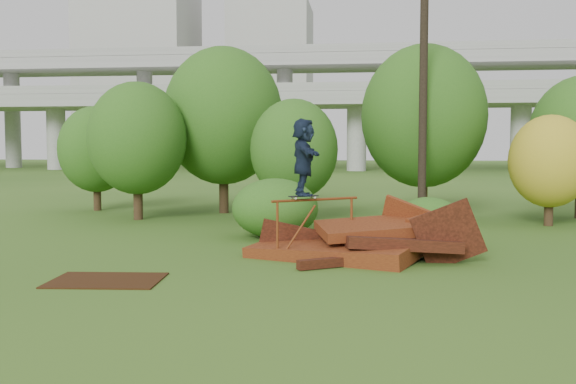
# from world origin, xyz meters

# --- Properties ---
(ground) EXTENTS (240.00, 240.00, 0.00)m
(ground) POSITION_xyz_m (0.00, 0.00, 0.00)
(ground) COLOR #2D5116
(ground) RESTS_ON ground
(scrap_pile) EXTENTS (5.79, 3.81, 1.90)m
(scrap_pile) POSITION_xyz_m (0.92, 2.14, 0.33)
(scrap_pile) COLOR #45170C
(scrap_pile) RESTS_ON ground
(grind_rail) EXTENTS (2.01, 1.49, 1.44)m
(grind_rail) POSITION_xyz_m (-0.13, 2.14, 1.05)
(grind_rail) COLOR brown
(grind_rail) RESTS_ON ground
(skateboard) EXTENTS (0.72, 0.60, 0.08)m
(skateboard) POSITION_xyz_m (-0.41, 1.94, 1.50)
(skateboard) COLOR black
(skateboard) RESTS_ON grind_rail
(skater) EXTENTS (0.91, 1.81, 1.87)m
(skater) POSITION_xyz_m (-0.41, 1.94, 2.45)
(skater) COLOR #172339
(skater) RESTS_ON skateboard
(flat_plate) EXTENTS (2.31, 1.74, 0.03)m
(flat_plate) POSITION_xyz_m (-4.09, -1.27, 0.01)
(flat_plate) COLOR black
(flat_plate) RESTS_ON ground
(tree_0) EXTENTS (3.62, 3.62, 5.11)m
(tree_0) POSITION_xyz_m (-7.32, 9.42, 3.02)
(tree_0) COLOR black
(tree_0) RESTS_ON ground
(tree_1) EXTENTS (4.86, 4.86, 6.76)m
(tree_1) POSITION_xyz_m (-4.69, 12.17, 3.96)
(tree_1) COLOR black
(tree_1) RESTS_ON ground
(tree_2) EXTENTS (3.13, 3.13, 4.42)m
(tree_2) POSITION_xyz_m (-1.47, 9.25, 2.61)
(tree_2) COLOR black
(tree_2) RESTS_ON ground
(tree_3) EXTENTS (4.78, 4.78, 6.64)m
(tree_3) POSITION_xyz_m (3.28, 11.75, 3.88)
(tree_3) COLOR black
(tree_3) RESTS_ON ground
(tree_4) EXTENTS (2.75, 2.75, 3.80)m
(tree_4) POSITION_xyz_m (7.32, 9.29, 2.21)
(tree_4) COLOR black
(tree_4) RESTS_ON ground
(tree_6) EXTENTS (3.18, 3.18, 4.44)m
(tree_6) POSITION_xyz_m (-10.27, 12.54, 2.60)
(tree_6) COLOR black
(tree_6) RESTS_ON ground
(shrub_left) EXTENTS (2.57, 2.37, 1.78)m
(shrub_left) POSITION_xyz_m (-1.58, 5.23, 0.89)
(shrub_left) COLOR #205115
(shrub_left) RESTS_ON ground
(shrub_right) EXTENTS (1.86, 1.71, 1.32)m
(shrub_right) POSITION_xyz_m (2.81, 4.47, 0.66)
(shrub_right) COLOR #205115
(shrub_right) RESTS_ON ground
(utility_pole) EXTENTS (1.40, 0.28, 10.90)m
(utility_pole) POSITION_xyz_m (3.01, 9.03, 5.53)
(utility_pole) COLOR black
(utility_pole) RESTS_ON ground
(freeway_overpass) EXTENTS (160.00, 15.00, 13.70)m
(freeway_overpass) POSITION_xyz_m (0.00, 62.92, 10.32)
(freeway_overpass) COLOR gray
(freeway_overpass) RESTS_ON ground
(building_left) EXTENTS (18.00, 16.00, 35.00)m
(building_left) POSITION_xyz_m (-38.00, 95.00, 17.50)
(building_left) COLOR #9E9E99
(building_left) RESTS_ON ground
(building_right) EXTENTS (14.00, 14.00, 28.00)m
(building_right) POSITION_xyz_m (-16.00, 102.00, 14.00)
(building_right) COLOR #9E9E99
(building_right) RESTS_ON ground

